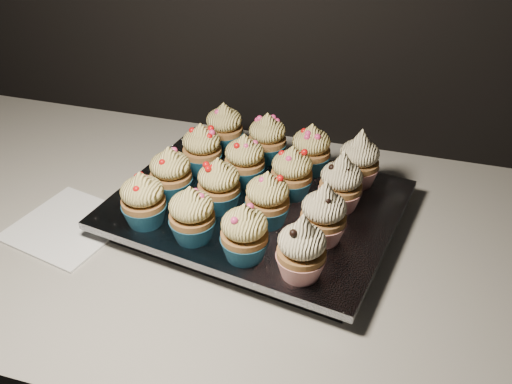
% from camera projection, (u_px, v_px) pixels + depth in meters
% --- Properties ---
extents(worktop, '(2.44, 0.64, 0.04)m').
position_uv_depth(worktop, '(331.00, 259.00, 0.82)').
color(worktop, beige).
rests_on(worktop, cabinet).
extents(napkin, '(0.18, 0.18, 0.00)m').
position_uv_depth(napkin, '(69.00, 226.00, 0.85)').
color(napkin, white).
rests_on(napkin, worktop).
extents(baking_tray, '(0.42, 0.34, 0.02)m').
position_uv_depth(baking_tray, '(256.00, 213.00, 0.86)').
color(baking_tray, black).
rests_on(baking_tray, worktop).
extents(foil_lining, '(0.45, 0.38, 0.01)m').
position_uv_depth(foil_lining, '(256.00, 204.00, 0.85)').
color(foil_lining, silver).
rests_on(foil_lining, baking_tray).
extents(cupcake_0, '(0.06, 0.06, 0.08)m').
position_uv_depth(cupcake_0, '(143.00, 200.00, 0.79)').
color(cupcake_0, '#185371').
rests_on(cupcake_0, foil_lining).
extents(cupcake_1, '(0.06, 0.06, 0.08)m').
position_uv_depth(cupcake_1, '(192.00, 215.00, 0.76)').
color(cupcake_1, '#185371').
rests_on(cupcake_1, foil_lining).
extents(cupcake_2, '(0.06, 0.06, 0.08)m').
position_uv_depth(cupcake_2, '(244.00, 233.00, 0.73)').
color(cupcake_2, '#185371').
rests_on(cupcake_2, foil_lining).
extents(cupcake_3, '(0.06, 0.06, 0.10)m').
position_uv_depth(cupcake_3, '(302.00, 249.00, 0.70)').
color(cupcake_3, '#AF2018').
rests_on(cupcake_3, foil_lining).
extents(cupcake_4, '(0.06, 0.06, 0.08)m').
position_uv_depth(cupcake_4, '(171.00, 174.00, 0.84)').
color(cupcake_4, '#185371').
rests_on(cupcake_4, foil_lining).
extents(cupcake_5, '(0.06, 0.06, 0.08)m').
position_uv_depth(cupcake_5, '(219.00, 185.00, 0.82)').
color(cupcake_5, '#185371').
rests_on(cupcake_5, foil_lining).
extents(cupcake_6, '(0.06, 0.06, 0.08)m').
position_uv_depth(cupcake_6, '(267.00, 200.00, 0.79)').
color(cupcake_6, '#185371').
rests_on(cupcake_6, foil_lining).
extents(cupcake_7, '(0.06, 0.06, 0.10)m').
position_uv_depth(cupcake_7, '(324.00, 215.00, 0.75)').
color(cupcake_7, '#AF2018').
rests_on(cupcake_7, foil_lining).
extents(cupcake_8, '(0.06, 0.06, 0.08)m').
position_uv_depth(cupcake_8, '(202.00, 149.00, 0.90)').
color(cupcake_8, '#185371').
rests_on(cupcake_8, foil_lining).
extents(cupcake_9, '(0.06, 0.06, 0.08)m').
position_uv_depth(cupcake_9, '(245.00, 161.00, 0.87)').
color(cupcake_9, '#185371').
rests_on(cupcake_9, foil_lining).
extents(cupcake_10, '(0.06, 0.06, 0.08)m').
position_uv_depth(cupcake_10, '(292.00, 173.00, 0.84)').
color(cupcake_10, '#185371').
rests_on(cupcake_10, foil_lining).
extents(cupcake_11, '(0.06, 0.06, 0.10)m').
position_uv_depth(cupcake_11, '(341.00, 183.00, 0.82)').
color(cupcake_11, '#AF2018').
rests_on(cupcake_11, foil_lining).
extents(cupcake_12, '(0.06, 0.06, 0.08)m').
position_uv_depth(cupcake_12, '(224.00, 128.00, 0.96)').
color(cupcake_12, '#185371').
rests_on(cupcake_12, foil_lining).
extents(cupcake_13, '(0.06, 0.06, 0.08)m').
position_uv_depth(cupcake_13, '(267.00, 139.00, 0.93)').
color(cupcake_13, '#185371').
rests_on(cupcake_13, foil_lining).
extents(cupcake_14, '(0.06, 0.06, 0.08)m').
position_uv_depth(cupcake_14, '(311.00, 150.00, 0.90)').
color(cupcake_14, '#185371').
rests_on(cupcake_14, foil_lining).
extents(cupcake_15, '(0.06, 0.06, 0.10)m').
position_uv_depth(cupcake_15, '(359.00, 160.00, 0.87)').
color(cupcake_15, '#AF2018').
rests_on(cupcake_15, foil_lining).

